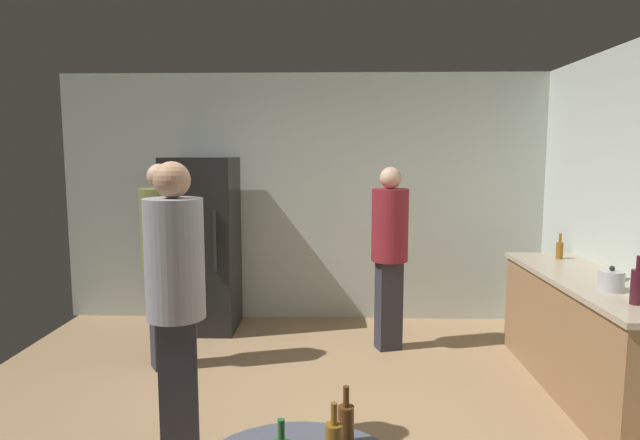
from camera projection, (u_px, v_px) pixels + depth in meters
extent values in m
cube|color=beige|center=(305.00, 198.00, 5.93)|extent=(5.32, 0.06, 2.70)
cube|color=black|center=(202.00, 244.00, 5.59)|extent=(0.70, 0.65, 1.80)
cube|color=#262628|center=(215.00, 241.00, 5.24)|extent=(0.03, 0.03, 0.60)
cube|color=olive|center=(589.00, 339.00, 4.11)|extent=(0.60, 2.13, 0.86)
cube|color=tan|center=(593.00, 281.00, 4.05)|extent=(0.64, 2.17, 0.04)
cylinder|color=#B2B2B7|center=(611.00, 281.00, 3.68)|extent=(0.17, 0.17, 0.14)
sphere|color=black|center=(612.00, 268.00, 3.67)|extent=(0.04, 0.04, 0.04)
cone|color=#B2B2B7|center=(628.00, 279.00, 3.68)|extent=(0.09, 0.04, 0.06)
cylinder|color=#3F141E|center=(637.00, 287.00, 3.35)|extent=(0.08, 0.08, 0.22)
cylinder|color=#3F141E|center=(639.00, 263.00, 3.33)|extent=(0.03, 0.03, 0.09)
cylinder|color=#8C5919|center=(560.00, 251.00, 4.81)|extent=(0.06, 0.06, 0.15)
cylinder|color=#8C5919|center=(560.00, 238.00, 4.80)|extent=(0.02, 0.02, 0.08)
cylinder|color=#8C5919|center=(334.00, 414.00, 1.89)|extent=(0.02, 0.02, 0.08)
cylinder|color=#593314|center=(346.00, 425.00, 2.04)|extent=(0.06, 0.06, 0.15)
cylinder|color=#593314|center=(346.00, 396.00, 2.03)|extent=(0.02, 0.02, 0.08)
cylinder|color=#26662D|center=(281.00, 431.00, 1.78)|extent=(0.02, 0.02, 0.08)
cube|color=#2D2D38|center=(165.00, 318.00, 4.61)|extent=(0.28, 0.26, 0.87)
cylinder|color=olive|center=(161.00, 229.00, 4.52)|extent=(0.47, 0.47, 0.68)
sphere|color=#D8AD8C|center=(159.00, 176.00, 4.46)|extent=(0.21, 0.21, 0.21)
cube|color=#2D2D38|center=(179.00, 390.00, 3.19)|extent=(0.25, 0.22, 0.88)
cylinder|color=gray|center=(175.00, 259.00, 3.10)|extent=(0.41, 0.41, 0.70)
sphere|color=tan|center=(172.00, 180.00, 3.04)|extent=(0.21, 0.21, 0.21)
cube|color=#2D2D38|center=(389.00, 305.00, 5.05)|extent=(0.26, 0.23, 0.85)
cylinder|color=maroon|center=(390.00, 225.00, 4.96)|extent=(0.43, 0.43, 0.67)
sphere|color=#D8AD8C|center=(391.00, 178.00, 4.91)|extent=(0.20, 0.20, 0.20)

